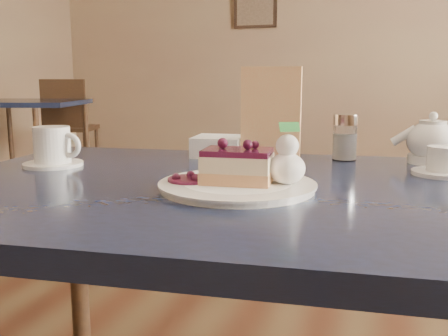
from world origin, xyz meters
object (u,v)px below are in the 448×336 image
(dessert_plate, at_px, (237,186))
(tea_set, at_px, (433,146))
(main_table, at_px, (242,225))
(cheesecake_slice, at_px, (237,166))
(bg_table_far_left, at_px, (25,179))
(coffee_set, at_px, (53,149))

(dessert_plate, relative_size, tea_set, 1.04)
(main_table, height_order, tea_set, tea_set)
(dessert_plate, xyz_separation_m, cheesecake_slice, (0.00, 0.00, 0.04))
(main_table, distance_m, cheesecake_slice, 0.13)
(cheesecake_slice, distance_m, bg_table_far_left, 3.89)
(tea_set, bearing_deg, cheesecake_slice, -131.57)
(bg_table_far_left, bearing_deg, cheesecake_slice, -59.78)
(dessert_plate, bearing_deg, main_table, 96.55)
(main_table, relative_size, bg_table_far_left, 0.70)
(main_table, xyz_separation_m, tea_set, (0.34, 0.33, 0.12))
(dessert_plate, distance_m, bg_table_far_left, 3.89)
(cheesecake_slice, xyz_separation_m, tea_set, (0.33, 0.38, 0.00))
(cheesecake_slice, relative_size, bg_table_far_left, 0.07)
(coffee_set, height_order, tea_set, tea_set)
(dessert_plate, height_order, bg_table_far_left, dessert_plate)
(coffee_set, xyz_separation_m, tea_set, (0.79, 0.28, 0.00))
(main_table, height_order, bg_table_far_left, bg_table_far_left)
(cheesecake_slice, xyz_separation_m, coffee_set, (-0.45, 0.09, -0.00))
(main_table, distance_m, bg_table_far_left, 3.83)
(main_table, relative_size, cheesecake_slice, 9.96)
(dessert_plate, xyz_separation_m, tea_set, (0.33, 0.38, 0.04))
(dessert_plate, relative_size, coffee_set, 1.94)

